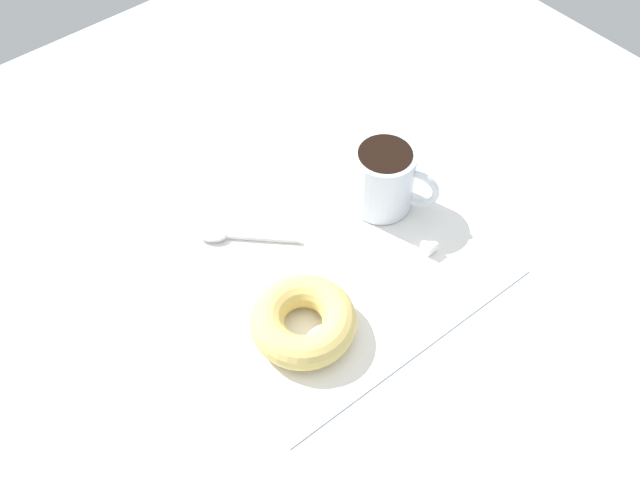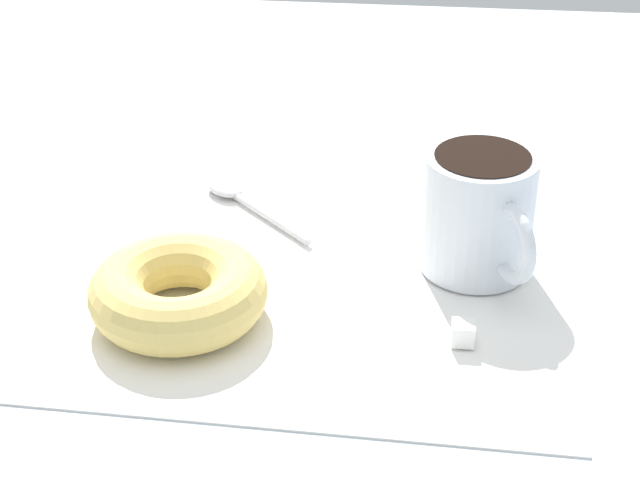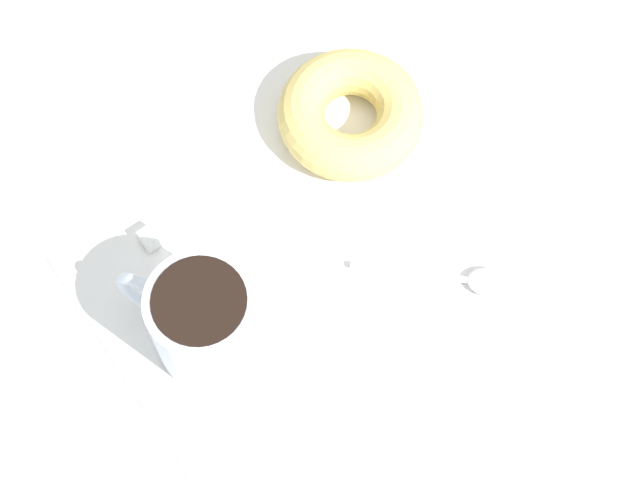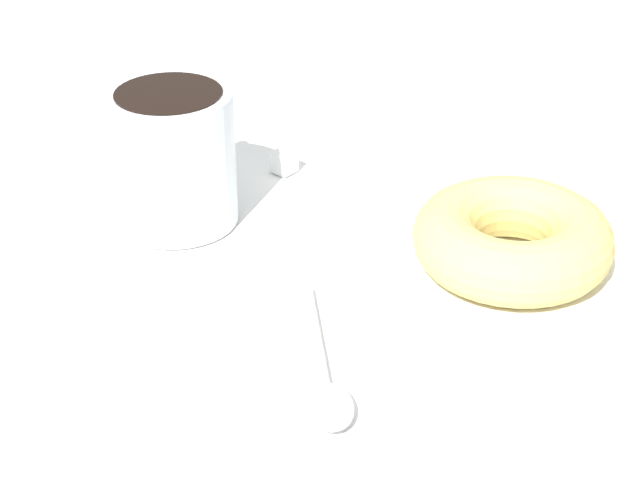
{
  "view_description": "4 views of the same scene",
  "coord_description": "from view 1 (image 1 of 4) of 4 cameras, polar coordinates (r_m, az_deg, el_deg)",
  "views": [
    {
      "loc": [
        38.14,
        -34.71,
        68.69
      ],
      "look_at": [
        -1.64,
        -1.45,
        2.3
      ],
      "focal_mm": 40.0,
      "sensor_mm": 36.0,
      "label": 1
    },
    {
      "loc": [
        62.37,
        5.27,
        40.85
      ],
      "look_at": [
        -1.64,
        -1.45,
        2.3
      ],
      "focal_mm": 60.0,
      "sensor_mm": 36.0,
      "label": 2
    },
    {
      "loc": [
        -27.4,
        17.77,
        76.07
      ],
      "look_at": [
        -1.64,
        -1.45,
        2.3
      ],
      "focal_mm": 60.0,
      "sensor_mm": 36.0,
      "label": 3
    },
    {
      "loc": [
        -43.1,
        -35.06,
        33.84
      ],
      "look_at": [
        -1.64,
        -1.45,
        2.3
      ],
      "focal_mm": 60.0,
      "sensor_mm": 36.0,
      "label": 4
    }
  ],
  "objects": [
    {
      "name": "ground_plane",
      "position": [
        0.87,
        1.43,
        -1.52
      ],
      "size": [
        120.0,
        120.0,
        2.0
      ],
      "primitive_type": "cube",
      "color": "#B2BCC6"
    },
    {
      "name": "napkin",
      "position": [
        0.86,
        -0.0,
        -0.88
      ],
      "size": [
        36.33,
        36.33,
        0.3
      ],
      "primitive_type": "cube",
      "rotation": [
        0.0,
        0.0,
        -0.03
      ],
      "color": "white",
      "rests_on": "ground_plane"
    },
    {
      "name": "coffee_cup",
      "position": [
        0.88,
        5.19,
        4.95
      ],
      "size": [
        10.46,
        7.74,
        8.68
      ],
      "color": "silver",
      "rests_on": "napkin"
    },
    {
      "name": "spoon",
      "position": [
        0.87,
        -7.49,
        0.36
      ],
      "size": [
        9.82,
        9.9,
        0.9
      ],
      "color": "silver",
      "rests_on": "napkin"
    },
    {
      "name": "donut",
      "position": [
        0.78,
        -1.35,
        -6.49
      ],
      "size": [
        11.73,
        11.73,
        3.79
      ],
      "primitive_type": "torus",
      "color": "#E5C66B",
      "rests_on": "napkin"
    },
    {
      "name": "sugar_cube",
      "position": [
        0.86,
        8.7,
        -0.52
      ],
      "size": [
        1.47,
        1.47,
        1.47
      ],
      "primitive_type": "cube",
      "color": "white",
      "rests_on": "napkin"
    }
  ]
}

